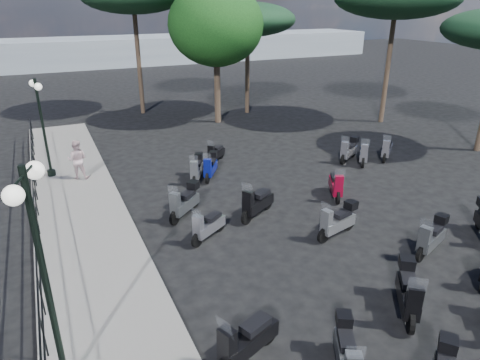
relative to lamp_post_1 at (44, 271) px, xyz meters
name	(u,v)px	position (x,y,z in m)	size (l,w,h in m)	color
ground	(340,257)	(7.51, 1.48, -2.66)	(120.00, 120.00, 0.00)	black
sidewalk	(92,256)	(1.01, 4.48, -2.59)	(3.00, 30.00, 0.15)	slate
railing	(37,244)	(-0.29, 4.28, -1.77)	(0.04, 26.04, 1.10)	black
lamp_post_1	(44,271)	(0.00, 0.00, 0.00)	(0.60, 1.26, 4.41)	black
lamp_post_2	(42,122)	(0.31, 11.42, -0.24)	(0.45, 1.16, 3.98)	black
pedestrian_far	(77,160)	(1.34, 10.61, -1.71)	(0.78, 0.61, 1.61)	beige
scooter_2	(246,342)	(3.37, -0.84, -2.15)	(1.76, 0.90, 1.47)	black
scooter_3	(208,226)	(4.43, 4.07, -2.22)	(1.43, 0.96, 1.29)	black
scooter_4	(184,202)	(4.27, 5.84, -2.14)	(1.44, 1.28, 1.40)	black
scooter_5	(210,167)	(6.33, 8.70, -2.18)	(1.04, 1.43, 1.29)	black
scooter_7	(408,293)	(7.45, -1.08, -2.12)	(1.26, 1.55, 1.46)	black
scooter_8	(347,355)	(5.01, -1.96, -2.17)	(0.98, 1.50, 1.31)	black
scooter_9	(257,203)	(6.47, 4.76, -2.15)	(1.65, 1.08, 1.47)	black
scooter_10	(197,169)	(5.72, 8.67, -2.17)	(0.98, 1.49, 1.31)	black
scooter_13	(431,238)	(10.02, 0.59, -2.15)	(1.63, 0.85, 1.36)	black
scooter_14	(338,221)	(8.17, 2.54, -2.15)	(1.68, 0.70, 1.36)	black
scooter_15	(216,154)	(7.23, 10.37, -2.25)	(1.19, 1.06, 1.20)	black
scooter_19	(336,186)	(9.89, 4.93, -2.19)	(0.95, 1.54, 1.35)	black
scooter_20	(349,150)	(12.90, 7.98, -2.16)	(1.51, 1.00, 1.33)	black
scooter_21	(364,154)	(13.25, 7.38, -2.20)	(1.17, 1.35, 1.34)	black
scooter_26	(387,150)	(14.61, 7.39, -2.21)	(1.34, 1.14, 1.32)	black
broadleaf_tree	(216,25)	(10.03, 16.92, 2.94)	(5.42, 5.42, 7.92)	#38281E
pine_0	(248,20)	(12.72, 18.37, 3.14)	(5.88, 5.88, 6.85)	#38281E
distant_hills	(101,52)	(7.51, 46.48, -1.16)	(70.00, 8.00, 3.00)	gray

